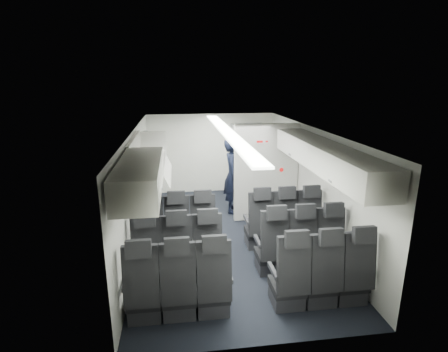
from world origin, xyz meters
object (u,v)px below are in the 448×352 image
object	(u,v)px
boarding_door	(147,173)
flight_attendant	(233,175)
seat_row_rear	(252,284)
seat_row_front	(231,229)
galley_unit	(247,159)
seat_row_mid	(240,252)
carry_on_bag	(146,156)

from	to	relation	value
boarding_door	flight_attendant	xyz separation A→B (m)	(1.98, -0.18, -0.08)
seat_row_rear	seat_row_front	bearing A→B (deg)	90.00
seat_row_front	galley_unit	bearing A→B (deg)	73.72
seat_row_mid	flight_attendant	bearing A→B (deg)	83.11
seat_row_mid	galley_unit	xyz separation A→B (m)	(0.95, 4.15, 0.55)
boarding_door	carry_on_bag	distance (m)	2.20
seat_row_rear	galley_unit	xyz separation A→B (m)	(0.95, 5.05, 0.55)
seat_row_mid	carry_on_bag	xyz separation A→B (m)	(-1.44, 0.96, 1.40)
seat_row_rear	boarding_door	bearing A→B (deg)	112.87
seat_row_rear	boarding_door	xyz separation A→B (m)	(-1.64, 3.89, 0.55)
seat_row_front	seat_row_mid	xyz separation A→B (m)	(0.00, -0.90, 0.00)
galley_unit	boarding_door	size ratio (longest dim) A/B	1.02
seat_row_front	seat_row_rear	bearing A→B (deg)	-90.00
boarding_door	seat_row_rear	bearing A→B (deg)	-67.13
seat_row_rear	flight_attendant	bearing A→B (deg)	84.77
seat_row_mid	seat_row_rear	distance (m)	0.90
galley_unit	carry_on_bag	xyz separation A→B (m)	(-2.39, -3.19, 0.85)
galley_unit	seat_row_front	bearing A→B (deg)	-106.28
seat_row_mid	seat_row_front	bearing A→B (deg)	90.00
seat_row_front	seat_row_rear	xyz separation A→B (m)	(0.00, -1.80, 0.00)
carry_on_bag	seat_row_mid	bearing A→B (deg)	-34.47
seat_row_rear	flight_attendant	xyz separation A→B (m)	(0.34, 3.71, 0.48)
seat_row_rear	carry_on_bag	xyz separation A→B (m)	(-1.44, 1.86, 1.40)
seat_row_mid	flight_attendant	xyz separation A→B (m)	(0.34, 2.81, 0.48)
galley_unit	flight_attendant	size ratio (longest dim) A/B	1.08
seat_row_rear	flight_attendant	size ratio (longest dim) A/B	1.89
seat_row_front	carry_on_bag	distance (m)	2.01
boarding_door	seat_row_front	bearing A→B (deg)	-51.84
carry_on_bag	boarding_door	bearing A→B (deg)	94.79
seat_row_front	seat_row_mid	distance (m)	0.90
seat_row_front	boarding_door	size ratio (longest dim) A/B	1.79
seat_row_mid	carry_on_bag	bearing A→B (deg)	146.29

